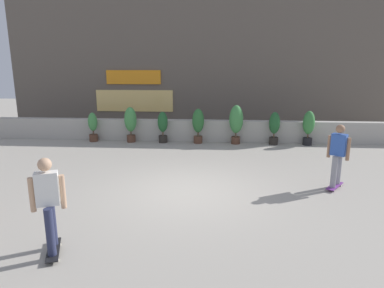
# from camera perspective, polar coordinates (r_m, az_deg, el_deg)

# --- Properties ---
(ground_plane) EXTENTS (48.00, 48.00, 0.00)m
(ground_plane) POSITION_cam_1_polar(r_m,az_deg,el_deg) (8.64, -0.78, -8.08)
(ground_plane) COLOR #A8A093
(planter_wall) EXTENTS (18.00, 0.40, 0.90)m
(planter_wall) POSITION_cam_1_polar(r_m,az_deg,el_deg) (14.30, 1.40, 2.32)
(planter_wall) COLOR #B2ADA3
(planter_wall) RESTS_ON ground
(building_backdrop) EXTENTS (20.00, 2.08, 6.50)m
(building_backdrop) POSITION_cam_1_polar(r_m,az_deg,el_deg) (18.04, 2.14, 13.48)
(building_backdrop) COLOR #60564C
(building_backdrop) RESTS_ON ground
(potted_plant_0) EXTENTS (0.38, 0.38, 1.24)m
(potted_plant_0) POSITION_cam_1_polar(r_m,az_deg,el_deg) (14.77, -16.59, 2.98)
(potted_plant_0) COLOR brown
(potted_plant_0) RESTS_ON ground
(potted_plant_1) EXTENTS (0.51, 0.51, 1.49)m
(potted_plant_1) POSITION_cam_1_polar(r_m,az_deg,el_deg) (14.24, -10.47, 3.74)
(potted_plant_1) COLOR brown
(potted_plant_1) RESTS_ON ground
(potted_plant_2) EXTENTS (0.42, 0.42, 1.31)m
(potted_plant_2) POSITION_cam_1_polar(r_m,az_deg,el_deg) (13.97, -5.02, 3.17)
(potted_plant_2) COLOR #2D2823
(potted_plant_2) RESTS_ON ground
(potted_plant_3) EXTENTS (0.49, 0.49, 1.44)m
(potted_plant_3) POSITION_cam_1_polar(r_m,az_deg,el_deg) (13.79, 1.05, 3.54)
(potted_plant_3) COLOR brown
(potted_plant_3) RESTS_ON ground
(potted_plant_4) EXTENTS (0.56, 0.56, 1.60)m
(potted_plant_4) POSITION_cam_1_polar(r_m,az_deg,el_deg) (13.77, 7.56, 3.87)
(potted_plant_4) COLOR brown
(potted_plant_4) RESTS_ON ground
(potted_plant_5) EXTENTS (0.43, 0.43, 1.34)m
(potted_plant_5) POSITION_cam_1_polar(r_m,az_deg,el_deg) (13.97, 13.90, 2.94)
(potted_plant_5) COLOR #2D2823
(potted_plant_5) RESTS_ON ground
(potted_plant_6) EXTENTS (0.46, 0.46, 1.40)m
(potted_plant_6) POSITION_cam_1_polar(r_m,az_deg,el_deg) (14.25, 19.31, 2.96)
(potted_plant_6) COLOR black
(potted_plant_6) RESTS_ON ground
(skater_by_wall_right) EXTENTS (0.64, 0.76, 1.70)m
(skater_by_wall_right) POSITION_cam_1_polar(r_m,az_deg,el_deg) (9.36, 23.68, -1.51)
(skater_by_wall_right) COLOR #72338C
(skater_by_wall_right) RESTS_ON ground
(skater_mid_plaza) EXTENTS (0.53, 0.82, 1.70)m
(skater_mid_plaza) POSITION_cam_1_polar(r_m,az_deg,el_deg) (6.07, -23.34, -9.09)
(skater_mid_plaza) COLOR black
(skater_mid_plaza) RESTS_ON ground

